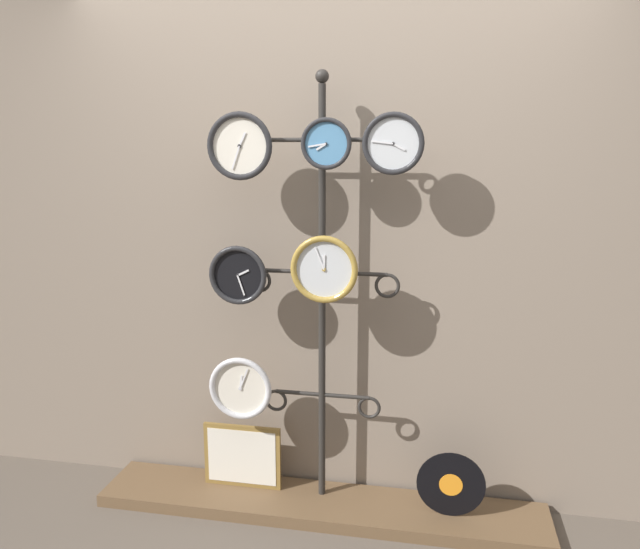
% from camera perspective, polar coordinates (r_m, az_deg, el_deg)
% --- Properties ---
extents(shop_wall, '(4.40, 0.04, 2.80)m').
position_cam_1_polar(shop_wall, '(3.03, 0.76, 4.63)').
color(shop_wall, gray).
rests_on(shop_wall, ground_plane).
extents(low_shelf, '(2.20, 0.36, 0.06)m').
position_cam_1_polar(low_shelf, '(3.28, -0.04, -20.33)').
color(low_shelf, brown).
rests_on(low_shelf, ground_plane).
extents(display_stand, '(0.73, 0.36, 2.10)m').
position_cam_1_polar(display_stand, '(3.04, 0.18, -8.94)').
color(display_stand, '#282623').
rests_on(display_stand, ground_plane).
extents(clock_top_left, '(0.30, 0.04, 0.30)m').
position_cam_1_polar(clock_top_left, '(2.86, -7.34, 11.57)').
color(clock_top_left, silver).
extents(clock_top_center, '(0.23, 0.04, 0.23)m').
position_cam_1_polar(clock_top_center, '(2.77, 0.58, 11.87)').
color(clock_top_center, '#4C84B2').
extents(clock_top_right, '(0.26, 0.04, 0.26)m').
position_cam_1_polar(clock_top_right, '(2.72, 6.71, 11.80)').
color(clock_top_right, silver).
extents(clock_middle_left, '(0.28, 0.04, 0.28)m').
position_cam_1_polar(clock_middle_left, '(2.93, -7.50, -0.06)').
color(clock_middle_left, black).
extents(clock_middle_center, '(0.31, 0.04, 0.31)m').
position_cam_1_polar(clock_middle_center, '(2.78, 0.38, 0.48)').
color(clock_middle_center, silver).
extents(clock_bottom_left, '(0.31, 0.04, 0.31)m').
position_cam_1_polar(clock_bottom_left, '(3.06, -7.28, -10.27)').
color(clock_bottom_left, silver).
extents(vinyl_record, '(0.32, 0.01, 0.32)m').
position_cam_1_polar(vinyl_record, '(3.13, 11.87, -18.28)').
color(vinyl_record, black).
rests_on(vinyl_record, low_shelf).
extents(picture_frame, '(0.40, 0.02, 0.33)m').
position_cam_1_polar(picture_frame, '(3.32, -7.13, -16.14)').
color(picture_frame, olive).
rests_on(picture_frame, low_shelf).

